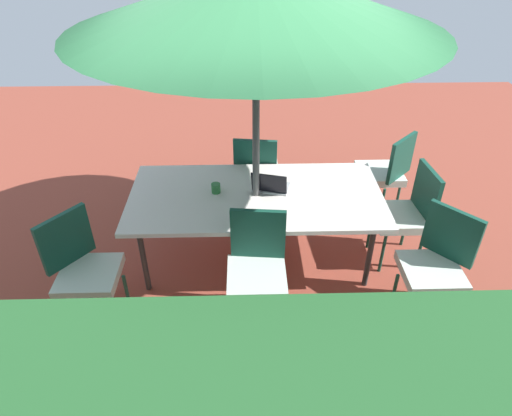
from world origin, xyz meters
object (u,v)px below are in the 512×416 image
Objects in this scene: dining_table at (256,199)px; patio_umbrella at (256,0)px; chair_northwest at (437,262)px; chair_northeast at (83,266)px; chair_west at (407,211)px; chair_south at (257,170)px; laptop at (270,186)px; chair_southwest at (386,170)px; chair_north at (257,266)px; cup at (216,188)px.

dining_table is 0.83× the size of patio_umbrella.
chair_northeast is at bearing -133.12° from chair_northwest.
dining_table is 1.40m from chair_west.
chair_northwest is at bearing -52.24° from chair_northeast.
chair_south is 0.73m from laptop.
patio_umbrella is 2.41m from chair_northwest.
chair_northeast is (1.41, 1.47, 0.00)m from chair_south.
laptop is at bearing -17.25° from chair_southwest.
chair_northeast is (2.80, -0.03, 0.00)m from chair_northwest.
laptop is at bearing -24.36° from chair_northeast.
chair_north is 1.37m from chair_northeast.
chair_south and chair_southwest have the same top height.
cup is at bearing -156.42° from chair_northwest.
cup is (0.49, 0.03, -0.00)m from laptop.
chair_west is 11.05× the size of cup.
cup is (1.76, -0.08, 0.23)m from chair_west.
cup is at bearing 119.43° from chair_north.
laptop is at bearing -99.77° from chair_west.
dining_table is 2.32× the size of chair_south.
chair_south is (-0.03, -0.76, -0.14)m from dining_table.
chair_northwest is at bearing 152.48° from patio_umbrella.
chair_northwest is 1.00× the size of chair_south.
patio_umbrella reaches higher than chair_west.
chair_northwest and chair_southwest have the same top height.
chair_north is 0.89m from cup.
chair_northwest and chair_west have the same top height.
cup is (1.76, 0.68, 0.23)m from chair_southwest.
patio_umbrella is at bearing -17.19° from chair_southwest.
chair_south is 1.00× the size of chair_southwest.
dining_table is 1.61m from chair_northwest.
chair_west is at bearing 157.24° from chair_south.
chair_northwest is 1.47m from chair_southwest.
chair_south and chair_west have the same top height.
patio_umbrella is at bearing 94.66° from chair_north.
chair_north reaches higher than cup.
chair_southwest is at bearing -152.53° from patio_umbrella.
chair_west is at bearing -37.89° from chair_northeast.
chair_west is 1.58m from chair_north.
chair_north is 2.62× the size of laptop.
chair_southwest is at bearing -152.53° from dining_table.
patio_umbrella reaches higher than cup.
patio_umbrella is 30.93× the size of cup.
chair_northeast is 1.30m from cup.
patio_umbrella is 1.62m from cup.
patio_umbrella is at bearing 95.21° from chair_south.
cup is (0.36, -0.05, -1.57)m from patio_umbrella.
chair_northwest is (-1.42, 0.74, -1.81)m from patio_umbrella.
chair_northwest is at bearing 5.58° from chair_north.
chair_northeast is (2.78, 0.68, 0.00)m from chair_west.
laptop is (1.26, -0.10, 0.24)m from chair_west.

